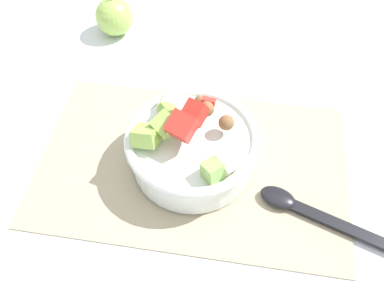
# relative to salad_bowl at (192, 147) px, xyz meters

# --- Properties ---
(ground_plane) EXTENTS (2.40, 2.40, 0.00)m
(ground_plane) POSITION_rel_salad_bowl_xyz_m (0.00, 0.00, -0.05)
(ground_plane) COLOR silver
(placemat) EXTENTS (0.51, 0.32, 0.01)m
(placemat) POSITION_rel_salad_bowl_xyz_m (0.00, 0.00, -0.05)
(placemat) COLOR tan
(placemat) RESTS_ON ground_plane
(salad_bowl) EXTENTS (0.21, 0.21, 0.13)m
(salad_bowl) POSITION_rel_salad_bowl_xyz_m (0.00, 0.00, 0.00)
(salad_bowl) COLOR white
(salad_bowl) RESTS_ON placemat
(serving_spoon) EXTENTS (0.22, 0.10, 0.01)m
(serving_spoon) POSITION_rel_salad_bowl_xyz_m (0.19, -0.06, -0.04)
(serving_spoon) COLOR black
(serving_spoon) RESTS_ON placemat
(whole_apple) EXTENTS (0.08, 0.08, 0.09)m
(whole_apple) POSITION_rel_salad_bowl_xyz_m (-0.22, 0.33, -0.01)
(whole_apple) COLOR #9EC656
(whole_apple) RESTS_ON ground_plane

